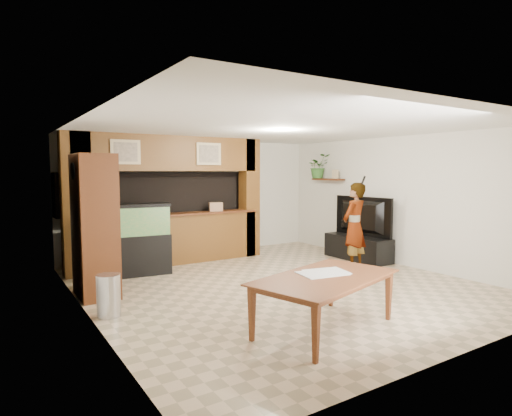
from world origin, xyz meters
TOP-DOWN VIEW (x-y plane):
  - floor at (0.00, 0.00)m, footprint 6.50×6.50m
  - ceiling at (0.00, 0.00)m, footprint 6.50×6.50m
  - wall_back at (0.00, 3.25)m, footprint 6.00×0.00m
  - wall_left at (-3.00, 0.00)m, footprint 0.00×6.50m
  - wall_right at (3.00, 0.00)m, footprint 0.00×6.50m
  - partition at (-0.95, 2.64)m, footprint 4.20×0.99m
  - wall_clock at (-2.97, 1.00)m, footprint 0.05×0.25m
  - wall_shelf at (2.85, 1.95)m, footprint 0.25×0.90m
  - pantry_cabinet at (-2.70, 1.00)m, footprint 0.54×0.88m
  - trash_can at (-2.78, -0.08)m, footprint 0.30×0.30m
  - aquarium at (-1.77, 1.95)m, footprint 1.18×0.44m
  - tv_stand at (2.65, 0.75)m, footprint 0.56×1.52m
  - television at (2.65, 0.75)m, footprint 0.29×1.48m
  - photo_frame at (2.85, 1.70)m, footprint 0.07×0.16m
  - potted_plant at (2.82, 2.28)m, footprint 0.59×0.53m
  - person at (1.89, 0.13)m, footprint 0.70×0.56m
  - microphone at (1.94, -0.03)m, footprint 0.04×0.10m
  - dining_table at (-0.70, -1.99)m, footprint 2.07×1.50m
  - newspaper_a at (-0.66, -1.83)m, footprint 0.61×0.48m
  - newspaper_b at (-0.57, -1.82)m, footprint 0.58×0.47m
  - newspaper_c at (-0.55, -1.79)m, footprint 0.56×0.46m
  - counter_box at (0.10, 2.45)m, footprint 0.33×0.26m

SIDE VIEW (x-z plane):
  - floor at x=0.00m, z-range 0.00..0.00m
  - tv_stand at x=2.65m, z-range 0.00..0.51m
  - trash_can at x=-2.78m, z-range 0.00..0.56m
  - dining_table at x=-0.70m, z-range 0.00..0.65m
  - aquarium at x=-1.77m, z-range -0.01..1.29m
  - newspaper_b at x=-0.57m, z-range 0.65..0.66m
  - newspaper_c at x=-0.55m, z-range 0.65..0.66m
  - newspaper_a at x=-0.66m, z-range 0.65..0.66m
  - person at x=1.89m, z-range 0.00..1.68m
  - television at x=2.65m, z-range 0.51..1.35m
  - pantry_cabinet at x=-2.70m, z-range 0.00..2.15m
  - counter_box at x=0.10m, z-range 1.04..1.23m
  - wall_back at x=0.00m, z-range -1.70..4.30m
  - wall_left at x=-3.00m, z-range -1.95..4.55m
  - wall_right at x=3.00m, z-range -1.95..4.55m
  - partition at x=-0.95m, z-range 0.01..2.61m
  - wall_shelf at x=2.85m, z-range 1.68..1.72m
  - microphone at x=1.94m, z-range 1.65..1.81m
  - photo_frame at x=2.85m, z-range 1.72..1.93m
  - wall_clock at x=-2.97m, z-range 1.77..2.02m
  - potted_plant at x=2.82m, z-range 1.72..2.31m
  - ceiling at x=0.00m, z-range 2.60..2.60m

